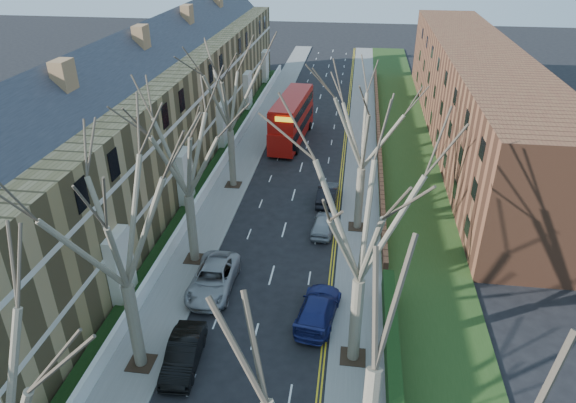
% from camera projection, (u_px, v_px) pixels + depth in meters
% --- Properties ---
extents(pavement_left, '(3.00, 102.00, 0.12)m').
position_uv_depth(pavement_left, '(253.00, 141.00, 56.74)').
color(pavement_left, slate).
rests_on(pavement_left, ground).
extents(pavement_right, '(3.00, 102.00, 0.12)m').
position_uv_depth(pavement_right, '(363.00, 147.00, 55.32)').
color(pavement_right, slate).
rests_on(pavement_right, ground).
extents(terrace_left, '(9.70, 78.00, 13.60)m').
position_uv_depth(terrace_left, '(155.00, 114.00, 48.08)').
color(terrace_left, olive).
rests_on(terrace_left, ground).
extents(flats_right, '(13.97, 54.00, 10.00)m').
position_uv_depth(flats_right, '(473.00, 96.00, 55.11)').
color(flats_right, brown).
rests_on(flats_right, ground).
extents(front_wall_left, '(0.30, 78.00, 1.00)m').
position_uv_depth(front_wall_left, '(221.00, 165.00, 49.70)').
color(front_wall_left, white).
rests_on(front_wall_left, ground).
extents(grass_verge_right, '(6.00, 102.00, 0.06)m').
position_uv_depth(grass_verge_right, '(405.00, 148.00, 54.74)').
color(grass_verge_right, '#223E16').
rests_on(grass_verge_right, ground).
extents(tree_left_mid, '(10.50, 10.50, 14.71)m').
position_uv_depth(tree_left_mid, '(113.00, 212.00, 23.42)').
color(tree_left_mid, brown).
rests_on(tree_left_mid, ground).
extents(tree_left_far, '(10.15, 10.15, 14.22)m').
position_uv_depth(tree_left_far, '(183.00, 139.00, 32.29)').
color(tree_left_far, brown).
rests_on(tree_left_far, ground).
extents(tree_left_dist, '(10.50, 10.50, 14.71)m').
position_uv_depth(tree_left_dist, '(228.00, 83.00, 42.61)').
color(tree_left_dist, brown).
rests_on(tree_left_dist, ground).
extents(tree_right_mid, '(10.50, 10.50, 14.71)m').
position_uv_depth(tree_right_mid, '(365.00, 208.00, 23.81)').
color(tree_right_mid, brown).
rests_on(tree_right_mid, ground).
extents(tree_right_far, '(10.15, 10.15, 14.22)m').
position_uv_depth(tree_right_far, '(365.00, 116.00, 36.17)').
color(tree_right_far, brown).
rests_on(tree_right_far, ground).
extents(double_decker_bus, '(3.66, 11.89, 4.87)m').
position_uv_depth(double_decker_bus, '(292.00, 120.00, 56.01)').
color(double_decker_bus, '#A2100B').
rests_on(double_decker_bus, ground).
extents(car_left_mid, '(1.94, 4.77, 1.54)m').
position_uv_depth(car_left_mid, '(184.00, 354.00, 27.63)').
color(car_left_mid, black).
rests_on(car_left_mid, ground).
extents(car_left_far, '(2.72, 5.82, 1.61)m').
position_uv_depth(car_left_far, '(213.00, 279.00, 33.44)').
color(car_left_far, '#999A9E').
rests_on(car_left_far, ground).
extents(car_right_near, '(2.87, 5.55, 1.54)m').
position_uv_depth(car_right_near, '(318.00, 309.00, 30.87)').
color(car_right_near, navy).
rests_on(car_right_near, ground).
extents(car_right_mid, '(1.90, 4.18, 1.39)m').
position_uv_depth(car_right_mid, '(323.00, 224.00, 39.79)').
color(car_right_mid, '#93969B').
rests_on(car_right_mid, ground).
extents(car_right_far, '(1.77, 4.68, 1.53)m').
position_uv_depth(car_right_far, '(328.00, 194.00, 44.10)').
color(car_right_far, black).
rests_on(car_right_far, ground).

